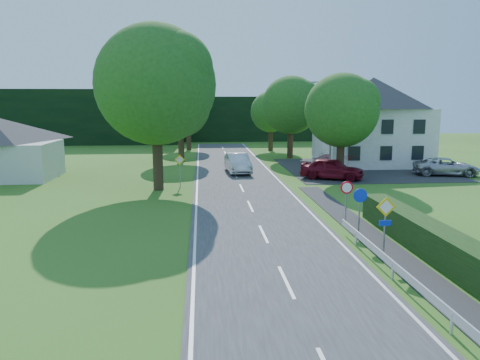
{
  "coord_description": "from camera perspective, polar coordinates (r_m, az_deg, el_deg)",
  "views": [
    {
      "loc": [
        -2.92,
        -9.41,
        6.3
      ],
      "look_at": [
        -0.61,
        18.15,
        1.63
      ],
      "focal_mm": 35.0,
      "sensor_mm": 36.0,
      "label": 1
    }
  ],
  "objects": [
    {
      "name": "sign_priority_left",
      "position": [
        34.73,
        -7.36,
        1.93
      ],
      "size": [
        0.78,
        0.09,
        2.44
      ],
      "color": "gray",
      "rests_on": "ground"
    },
    {
      "name": "tree_right_far",
      "position": [
        52.38,
        6.19,
        7.62
      ],
      "size": [
        7.4,
        7.4,
        9.09
      ],
      "primitive_type": null,
      "color": "#215018",
      "rests_on": "ground"
    },
    {
      "name": "line_edge_left",
      "position": [
        30.07,
        -5.32,
        -2.46
      ],
      "size": [
        0.12,
        80.0,
        0.01
      ],
      "primitive_type": "cube",
      "color": "white",
      "rests_on": "road"
    },
    {
      "name": "tree_right_back",
      "position": [
        60.12,
        3.78,
        7.17
      ],
      "size": [
        6.2,
        6.2,
        7.56
      ],
      "primitive_type": null,
      "color": "#215018",
      "rests_on": "ground"
    },
    {
      "name": "sign_roundabout",
      "position": [
        22.12,
        14.39,
        -2.79
      ],
      "size": [
        0.64,
        0.08,
        2.37
      ],
      "color": "gray",
      "rests_on": "ground"
    },
    {
      "name": "road",
      "position": [
        30.21,
        0.86,
        -2.41
      ],
      "size": [
        7.0,
        80.0,
        0.04
      ],
      "primitive_type": "cube",
      "color": "#343336",
      "rests_on": "ground"
    },
    {
      "name": "tree_left_back",
      "position": [
        61.47,
        -6.31,
        7.42
      ],
      "size": [
        6.6,
        6.6,
        8.07
      ],
      "primitive_type": null,
      "color": "#215018",
      "rests_on": "ground"
    },
    {
      "name": "house_white",
      "position": [
        48.49,
        15.76,
        7.0
      ],
      "size": [
        10.6,
        8.4,
        8.6
      ],
      "color": "silver",
      "rests_on": "ground"
    },
    {
      "name": "moving_car",
      "position": [
        41.3,
        -0.28,
        2.07
      ],
      "size": [
        2.2,
        5.29,
        1.7
      ],
      "primitive_type": "imported",
      "rotation": [
        0.0,
        0.0,
        0.08
      ],
      "color": "silver",
      "rests_on": "road"
    },
    {
      "name": "parked_car_red",
      "position": [
        38.62,
        11.15,
        1.37
      ],
      "size": [
        5.43,
        4.07,
        1.72
      ],
      "primitive_type": "imported",
      "rotation": [
        0.0,
        0.0,
        1.11
      ],
      "color": "maroon",
      "rests_on": "parking_pad"
    },
    {
      "name": "tree_left_far",
      "position": [
        49.49,
        -7.25,
        7.19
      ],
      "size": [
        7.0,
        7.0,
        8.58
      ],
      "primitive_type": null,
      "color": "#215018",
      "rests_on": "ground"
    },
    {
      "name": "sign_speed_limit",
      "position": [
        23.95,
        12.85,
        -1.56
      ],
      "size": [
        0.64,
        0.11,
        2.37
      ],
      "color": "gray",
      "rests_on": "ground"
    },
    {
      "name": "parked_car_silver_a",
      "position": [
        45.29,
        11.67,
        2.4
      ],
      "size": [
        4.82,
        2.9,
        1.5
      ],
      "primitive_type": "imported",
      "rotation": [
        0.0,
        0.0,
        1.26
      ],
      "color": "silver",
      "rests_on": "parking_pad"
    },
    {
      "name": "parked_car_silver_b",
      "position": [
        43.69,
        23.88,
        1.51
      ],
      "size": [
        5.75,
        3.6,
        1.48
      ],
      "primitive_type": "imported",
      "rotation": [
        0.0,
        0.0,
        1.34
      ],
      "color": "#ADADB4",
      "rests_on": "parking_pad"
    },
    {
      "name": "sign_priority_right",
      "position": [
        19.35,
        17.31,
        -4.31
      ],
      "size": [
        0.78,
        0.09,
        2.59
      ],
      "color": "gray",
      "rests_on": "ground"
    },
    {
      "name": "motorcycle",
      "position": [
        46.76,
        -1.16,
        2.47
      ],
      "size": [
        1.23,
        1.88,
        0.93
      ],
      "primitive_type": "imported",
      "rotation": [
        0.0,
        0.0,
        -0.37
      ],
      "color": "black",
      "rests_on": "road"
    },
    {
      "name": "tree_main",
      "position": [
        33.55,
        -10.17,
        8.62
      ],
      "size": [
        9.4,
        9.4,
        11.64
      ],
      "primitive_type": null,
      "color": "#215018",
      "rests_on": "ground"
    },
    {
      "name": "streetlight",
      "position": [
        40.95,
        10.85,
        6.85
      ],
      "size": [
        2.03,
        0.18,
        8.0
      ],
      "color": "gray",
      "rests_on": "ground"
    },
    {
      "name": "treeline_left",
      "position": [
        75.72,
        -24.32,
        7.01
      ],
      "size": [
        44.0,
        6.0,
        8.0
      ],
      "primitive_type": "cube",
      "color": "black",
      "rests_on": "ground"
    },
    {
      "name": "parasol",
      "position": [
        41.25,
        13.04,
        1.81
      ],
      "size": [
        2.1,
        2.13,
        1.71
      ],
      "primitive_type": "imported",
      "rotation": [
        0.0,
        0.0,
        -0.14
      ],
      "color": "#BB0F0F",
      "rests_on": "parking_pad"
    },
    {
      "name": "line_centre",
      "position": [
        30.2,
        0.86,
        -2.36
      ],
      "size": [
        0.12,
        80.0,
        0.01
      ],
      "primitive_type": null,
      "color": "white",
      "rests_on": "road"
    },
    {
      "name": "line_edge_right",
      "position": [
        30.69,
        6.92,
        -2.24
      ],
      "size": [
        0.12,
        80.0,
        0.01
      ],
      "primitive_type": "cube",
      "color": "white",
      "rests_on": "road"
    },
    {
      "name": "treeline_right",
      "position": [
        76.24,
        3.48,
        7.47
      ],
      "size": [
        30.0,
        5.0,
        7.0
      ],
      "primitive_type": "cube",
      "color": "black",
      "rests_on": "ground"
    },
    {
      "name": "parking_pad",
      "position": [
        45.39,
        14.46,
        1.33
      ],
      "size": [
        14.0,
        16.0,
        0.04
      ],
      "primitive_type": "cube",
      "color": "#252528",
      "rests_on": "ground"
    },
    {
      "name": "tree_right_mid",
      "position": [
        39.16,
        12.25,
        6.43
      ],
      "size": [
        7.0,
        7.0,
        8.58
      ],
      "primitive_type": null,
      "color": "#215018",
      "rests_on": "ground"
    }
  ]
}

